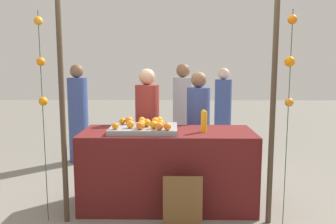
{
  "coord_description": "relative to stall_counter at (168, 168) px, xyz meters",
  "views": [
    {
      "loc": [
        0.07,
        -3.91,
        1.66
      ],
      "look_at": [
        0.0,
        0.15,
        1.1
      ],
      "focal_mm": 36.72,
      "sensor_mm": 36.0,
      "label": 1
    }
  ],
  "objects": [
    {
      "name": "garland_strand_right",
      "position": [
        1.21,
        -0.49,
        1.23
      ],
      "size": [
        0.11,
        0.1,
        2.19
      ],
      "color": "#2D4C23",
      "rests_on": "ground_plane"
    },
    {
      "name": "crowd_person_1",
      "position": [
        0.22,
        1.77,
        0.33
      ],
      "size": [
        0.34,
        0.34,
        1.68
      ],
      "color": "#99999E",
      "rests_on": "ground_plane"
    },
    {
      "name": "orange_5",
      "position": [
        0.0,
        -0.27,
        0.55
      ],
      "size": [
        0.08,
        0.08,
        0.08
      ],
      "primitive_type": "sphere",
      "color": "orange",
      "rests_on": "orange_tray"
    },
    {
      "name": "juice_bottle",
      "position": [
        0.41,
        -0.06,
        0.57
      ],
      "size": [
        0.07,
        0.07,
        0.25
      ],
      "color": "#F0A815",
      "rests_on": "stall_counter"
    },
    {
      "name": "crowd_person_0",
      "position": [
        1.01,
        2.6,
        0.29
      ],
      "size": [
        0.32,
        0.32,
        1.59
      ],
      "color": "#384C8C",
      "rests_on": "ground_plane"
    },
    {
      "name": "vendor_left",
      "position": [
        -0.29,
        0.66,
        0.3
      ],
      "size": [
        0.32,
        0.32,
        1.61
      ],
      "color": "maroon",
      "rests_on": "ground_plane"
    },
    {
      "name": "orange_14",
      "position": [
        -0.08,
        -0.06,
        0.55
      ],
      "size": [
        0.08,
        0.08,
        0.08
      ],
      "primitive_type": "sphere",
      "color": "orange",
      "rests_on": "orange_tray"
    },
    {
      "name": "orange_12",
      "position": [
        -0.32,
        0.19,
        0.55
      ],
      "size": [
        0.07,
        0.07,
        0.07
      ],
      "primitive_type": "sphere",
      "color": "orange",
      "rests_on": "orange_tray"
    },
    {
      "name": "orange_11",
      "position": [
        -0.54,
        0.1,
        0.55
      ],
      "size": [
        0.08,
        0.08,
        0.08
      ],
      "primitive_type": "sphere",
      "color": "orange",
      "rests_on": "orange_tray"
    },
    {
      "name": "orange_10",
      "position": [
        -0.57,
        -0.22,
        0.55
      ],
      "size": [
        0.07,
        0.07,
        0.07
      ],
      "primitive_type": "sphere",
      "color": "orange",
      "rests_on": "orange_tray"
    },
    {
      "name": "canopy_post_right",
      "position": [
        1.07,
        -0.44,
        0.72
      ],
      "size": [
        0.06,
        0.06,
        2.34
      ],
      "primitive_type": "cylinder",
      "color": "#473828",
      "rests_on": "ground_plane"
    },
    {
      "name": "orange_8",
      "position": [
        -0.15,
        0.1,
        0.55
      ],
      "size": [
        0.08,
        0.08,
        0.08
      ],
      "primitive_type": "sphere",
      "color": "orange",
      "rests_on": "orange_tray"
    },
    {
      "name": "stall_counter",
      "position": [
        0.0,
        0.0,
        0.0
      ],
      "size": [
        1.98,
        0.81,
        0.9
      ],
      "primitive_type": "cube",
      "color": "#5B1919",
      "rests_on": "ground_plane"
    },
    {
      "name": "crowd_person_2",
      "position": [
        -1.55,
        1.83,
        0.33
      ],
      "size": [
        0.33,
        0.33,
        1.66
      ],
      "color": "#384C8C",
      "rests_on": "ground_plane"
    },
    {
      "name": "orange_7",
      "position": [
        -0.1,
        0.15,
        0.55
      ],
      "size": [
        0.08,
        0.08,
        0.08
      ],
      "primitive_type": "sphere",
      "color": "orange",
      "rests_on": "orange_tray"
    },
    {
      "name": "orange_2",
      "position": [
        -0.15,
        -0.19,
        0.55
      ],
      "size": [
        0.09,
        0.09,
        0.09
      ],
      "primitive_type": "sphere",
      "color": "orange",
      "rests_on": "orange_tray"
    },
    {
      "name": "chalkboard_sign",
      "position": [
        0.16,
        -0.6,
        -0.18
      ],
      "size": [
        0.4,
        0.03,
        0.57
      ],
      "color": "brown",
      "rests_on": "ground_plane"
    },
    {
      "name": "orange_tray",
      "position": [
        -0.27,
        -0.04,
        0.48
      ],
      "size": [
        0.76,
        0.57,
        0.06
      ],
      "primitive_type": "cube",
      "color": "gray",
      "rests_on": "stall_counter"
    },
    {
      "name": "orange_9",
      "position": [
        -0.29,
        -0.12,
        0.55
      ],
      "size": [
        0.09,
        0.09,
        0.09
      ],
      "primitive_type": "sphere",
      "color": "orange",
      "rests_on": "orange_tray"
    },
    {
      "name": "garland_strand_left",
      "position": [
        -1.27,
        -0.43,
        1.18
      ],
      "size": [
        0.1,
        0.1,
        2.19
      ],
      "color": "#2D4C23",
      "rests_on": "ground_plane"
    },
    {
      "name": "orange_1",
      "position": [
        -0.09,
        -0.25,
        0.55
      ],
      "size": [
        0.09,
        0.09,
        0.09
      ],
      "primitive_type": "sphere",
      "color": "orange",
      "rests_on": "orange_tray"
    },
    {
      "name": "orange_6",
      "position": [
        -0.46,
        0.1,
        0.55
      ],
      "size": [
        0.09,
        0.09,
        0.09
      ],
      "primitive_type": "sphere",
      "color": "orange",
      "rests_on": "orange_tray"
    },
    {
      "name": "vendor_right",
      "position": [
        0.4,
        0.7,
        0.28
      ],
      "size": [
        0.31,
        0.31,
        1.57
      ],
      "color": "#384C8C",
      "rests_on": "ground_plane"
    },
    {
      "name": "orange_13",
      "position": [
        -0.24,
        -0.07,
        0.55
      ],
      "size": [
        0.09,
        0.09,
        0.09
      ],
      "primitive_type": "sphere",
      "color": "orange",
      "rests_on": "orange_tray"
    },
    {
      "name": "orange_0",
      "position": [
        -0.3,
        0.08,
        0.55
      ],
      "size": [
        0.08,
        0.08,
        0.08
      ],
      "primitive_type": "sphere",
      "color": "orange",
      "rests_on": "orange_tray"
    },
    {
      "name": "orange_3",
      "position": [
        -0.3,
        -0.24,
        0.55
      ],
      "size": [
        0.09,
        0.09,
        0.09
      ],
      "primitive_type": "sphere",
      "color": "orange",
      "rests_on": "orange_tray"
    },
    {
      "name": "ground_plane",
      "position": [
        0.0,
        0.0,
        -0.45
      ],
      "size": [
        24.0,
        24.0,
        0.0
      ],
      "primitive_type": "plane",
      "color": "gray"
    },
    {
      "name": "orange_4",
      "position": [
        -0.41,
        -0.15,
        0.55
      ],
      "size": [
        0.09,
        0.09,
        0.09
      ],
      "primitive_type": "sphere",
      "color": "orange",
      "rests_on": "orange_tray"
    },
    {
      "name": "canopy_post_left",
      "position": [
        -1.07,
        -0.44,
        0.72
      ],
      "size": [
        0.06,
        0.06,
        2.34
      ],
      "primitive_type": "cylinder",
      "color": "#473828",
      "rests_on": "ground_plane"
    }
  ]
}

